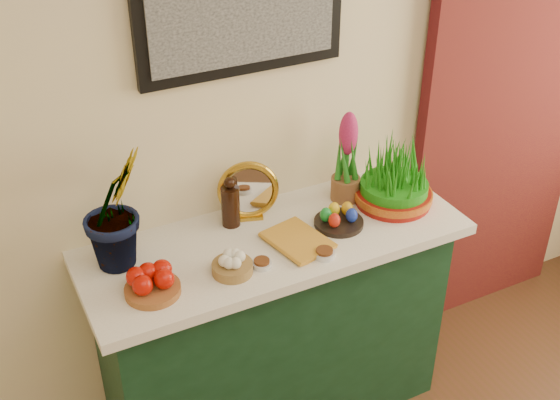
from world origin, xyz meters
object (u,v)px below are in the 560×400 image
object	(u,v)px
sideboard	(274,332)
wheatgrass_sabzeh	(395,179)
hyacinth_green	(113,190)
mirror	(248,191)
book	(278,249)

from	to	relation	value
sideboard	wheatgrass_sabzeh	xyz separation A→B (m)	(0.51, -0.01, 0.57)
hyacinth_green	mirror	size ratio (longest dim) A/B	2.42
mirror	wheatgrass_sabzeh	distance (m)	0.56
hyacinth_green	book	world-z (taller)	hyacinth_green
sideboard	wheatgrass_sabzeh	distance (m)	0.77
mirror	wheatgrass_sabzeh	bearing A→B (deg)	-17.06
sideboard	hyacinth_green	bearing A→B (deg)	169.23
sideboard	book	distance (m)	0.49
mirror	wheatgrass_sabzeh	world-z (taller)	wheatgrass_sabzeh
sideboard	book	size ratio (longest dim) A/B	5.64
wheatgrass_sabzeh	mirror	bearing A→B (deg)	162.94
hyacinth_green	wheatgrass_sabzeh	size ratio (longest dim) A/B	1.87
mirror	book	bearing A→B (deg)	-91.43
sideboard	mirror	distance (m)	0.60
book	sideboard	bearing A→B (deg)	60.39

